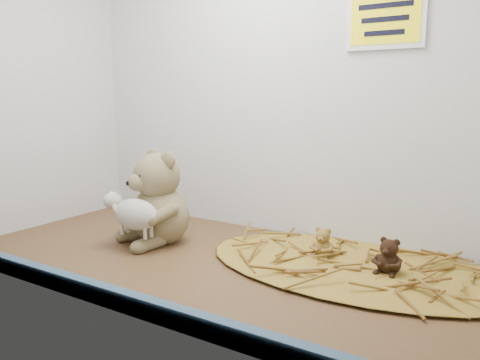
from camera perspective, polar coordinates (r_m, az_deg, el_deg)
The scene contains 8 objects.
alcove_shell at distance 111.45cm, azimuth -1.39°, elevation 14.01°, with size 120.40×60.20×90.40cm.
front_rail at distance 89.49cm, azimuth -15.01°, elevation -13.68°, with size 119.28×2.20×3.60cm, color #39586E.
straw_bed at distance 107.70cm, azimuth 13.67°, elevation -10.13°, with size 69.15×40.15×1.34cm, color brown.
main_teddy at distance 122.40cm, azimuth -9.78°, elevation -1.96°, with size 19.57×20.66×24.27cm, color #7B6B4C, non-canonical shape.
toy_lamb at distance 116.87cm, azimuth -12.57°, elevation -4.11°, with size 16.55×10.10×10.70cm, color beige, non-canonical shape.
mini_teddy_tan at distance 110.03cm, azimuth 10.08°, elevation -7.31°, with size 5.53×5.83×6.85cm, color olive, non-canonical shape.
mini_teddy_brown at distance 103.09cm, azimuth 17.72°, elevation -8.61°, with size 6.15×6.49×7.63cm, color black, non-canonical shape.
wall_sign at distance 118.95cm, azimuth 17.30°, elevation 18.17°, with size 16.00×1.20×11.00cm, color #FFEC0D.
Camera 1 is at (60.70, -84.14, 37.30)cm, focal length 35.00 mm.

